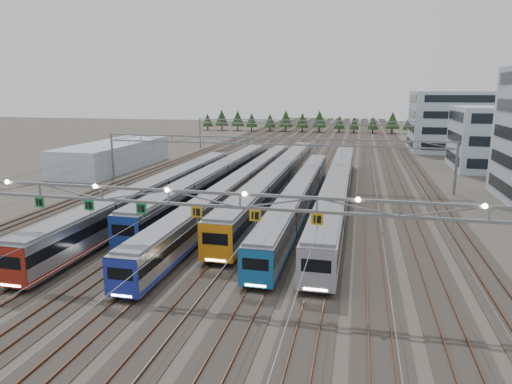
% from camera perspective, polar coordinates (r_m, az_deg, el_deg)
% --- Properties ---
extents(ground, '(400.00, 400.00, 0.00)m').
position_cam_1_polar(ground, '(37.45, -10.40, -11.55)').
color(ground, '#47423A').
rests_on(ground, ground).
extents(track_bed, '(54.00, 260.00, 5.42)m').
position_cam_1_polar(track_bed, '(132.72, 6.79, 6.56)').
color(track_bed, '#2D2823').
rests_on(track_bed, ground).
extents(train_a, '(2.95, 52.87, 3.85)m').
position_cam_1_polar(train_a, '(60.51, -12.08, -0.12)').
color(train_a, black).
rests_on(train_a, ground).
extents(train_b, '(3.06, 58.36, 4.00)m').
position_cam_1_polar(train_b, '(69.63, -4.67, 1.83)').
color(train_b, black).
rests_on(train_b, ground).
extents(train_c, '(2.71, 68.60, 3.53)m').
position_cam_1_polar(train_c, '(65.10, -1.82, 0.90)').
color(train_c, black).
rests_on(train_c, ground).
extents(train_d, '(3.13, 62.59, 4.08)m').
position_cam_1_polar(train_d, '(68.90, 2.86, 1.78)').
color(train_d, black).
rests_on(train_d, ground).
extents(train_e, '(2.77, 51.17, 3.60)m').
position_cam_1_polar(train_e, '(58.72, 5.50, -0.40)').
color(train_e, black).
rests_on(train_e, ground).
extents(train_f, '(3.01, 61.79, 3.92)m').
position_cam_1_polar(train_f, '(63.68, 10.16, 0.62)').
color(train_f, black).
rests_on(train_f, ground).
extents(gantry_near, '(56.36, 0.61, 8.08)m').
position_cam_1_polar(gantry_near, '(35.09, -11.00, -0.99)').
color(gantry_near, gray).
rests_on(gantry_near, ground).
extents(gantry_mid, '(56.36, 0.36, 8.00)m').
position_cam_1_polar(gantry_mid, '(73.16, 1.78, 5.66)').
color(gantry_mid, gray).
rests_on(gantry_mid, ground).
extents(gantry_far, '(56.36, 0.36, 8.00)m').
position_cam_1_polar(gantry_far, '(117.44, 6.05, 8.20)').
color(gantry_far, gray).
rests_on(gantry_far, ground).
extents(depot_bldg_mid, '(14.00, 16.00, 12.15)m').
position_cam_1_polar(depot_bldg_mid, '(100.03, 27.48, 5.94)').
color(depot_bldg_mid, '#A4B6C4').
rests_on(depot_bldg_mid, ground).
extents(depot_bldg_north, '(22.00, 18.00, 15.01)m').
position_cam_1_polar(depot_bldg_north, '(126.99, 23.84, 8.05)').
color(depot_bldg_north, '#A4B6C4').
rests_on(depot_bldg_north, ground).
extents(west_shed, '(10.00, 30.00, 5.09)m').
position_cam_1_polar(west_shed, '(95.39, -17.31, 4.39)').
color(west_shed, '#A4B6C4').
rests_on(west_shed, ground).
extents(treeline, '(93.80, 5.60, 7.02)m').
position_cam_1_polar(treeline, '(172.68, 7.98, 8.81)').
color(treeline, '#332114').
rests_on(treeline, ground).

